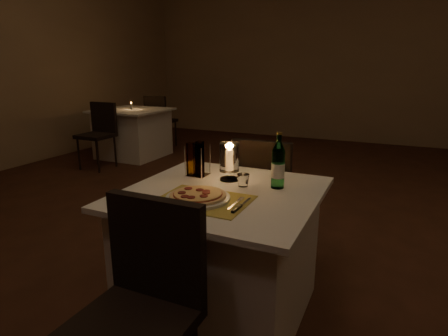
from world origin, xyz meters
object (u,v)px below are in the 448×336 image
at_px(tumbler, 243,180).
at_px(water_bottle, 278,166).
at_px(main_table, 223,253).
at_px(pizza, 198,195).
at_px(neighbor_table_left, 133,133).
at_px(chair_near, 143,293).
at_px(chair_far, 265,187).
at_px(hurricane_candle, 229,159).
at_px(plate, 198,198).

xyz_separation_m(tumbler, water_bottle, (0.18, 0.05, 0.09)).
relative_size(main_table, water_bottle, 3.27).
height_order(pizza, neighbor_table_left, pizza).
xyz_separation_m(chair_near, chair_far, (0.00, 1.43, 0.00)).
bearing_deg(neighbor_table_left, chair_far, -37.41).
distance_m(main_table, water_bottle, 0.58).
bearing_deg(hurricane_candle, neighbor_table_left, 136.20).
relative_size(pizza, neighbor_table_left, 0.28).
distance_m(chair_near, chair_far, 1.43).
height_order(chair_near, neighbor_table_left, chair_near).
height_order(chair_near, pizza, chair_near).
distance_m(hurricane_candle, neighbor_table_left, 4.01).
distance_m(pizza, water_bottle, 0.47).
distance_m(water_bottle, neighbor_table_left, 4.23).
xyz_separation_m(tumbler, hurricane_candle, (-0.12, 0.07, 0.09)).
distance_m(chair_near, tumbler, 0.87).
relative_size(main_table, tumbler, 14.53).
bearing_deg(chair_near, main_table, 90.00).
height_order(chair_near, water_bottle, water_bottle).
bearing_deg(plate, hurricane_candle, 89.30).
relative_size(plate, pizza, 1.14).
distance_m(main_table, pizza, 0.44).
relative_size(chair_near, tumbler, 13.07).
height_order(main_table, chair_far, chair_far).
xyz_separation_m(main_table, plate, (-0.05, -0.18, 0.38)).
xyz_separation_m(main_table, neighbor_table_left, (-2.91, 2.94, 0.00)).
bearing_deg(hurricane_candle, main_table, -76.68).
height_order(water_bottle, neighbor_table_left, water_bottle).
xyz_separation_m(chair_far, neighbor_table_left, (-2.91, 2.23, -0.18)).
xyz_separation_m(chair_near, tumbler, (0.07, 0.83, 0.23)).
height_order(plate, pizza, pizza).
bearing_deg(tumbler, pizza, -112.05).
bearing_deg(main_table, water_bottle, 34.56).
bearing_deg(neighbor_table_left, tumbler, -43.43).
distance_m(plate, neighbor_table_left, 4.26).
bearing_deg(pizza, main_table, 74.44).
bearing_deg(neighbor_table_left, plate, -47.48).
height_order(main_table, neighbor_table_left, same).
relative_size(plate, water_bottle, 1.05).
relative_size(tumbler, water_bottle, 0.23).
distance_m(chair_far, hurricane_candle, 0.61).
height_order(main_table, hurricane_candle, hurricane_candle).
xyz_separation_m(chair_near, plate, (-0.05, 0.53, 0.20)).
distance_m(chair_far, tumbler, 0.64).
bearing_deg(tumbler, chair_far, 96.76).
bearing_deg(water_bottle, pizza, -130.42).
relative_size(chair_near, chair_far, 1.00).
height_order(main_table, plate, plate).
bearing_deg(water_bottle, hurricane_candle, 176.20).
bearing_deg(neighbor_table_left, hurricane_candle, -43.80).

